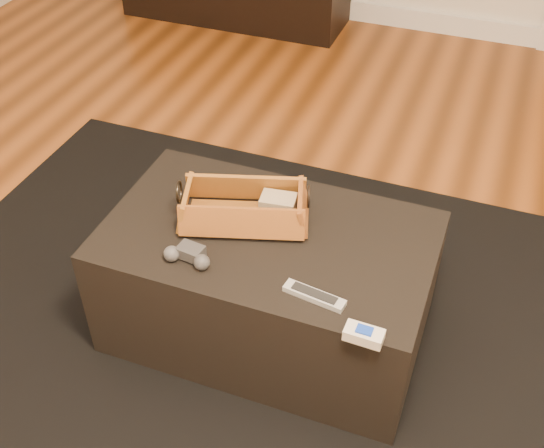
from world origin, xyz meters
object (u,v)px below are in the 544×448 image
(cream_gadget, at_px, (364,335))
(silver_remote, at_px, (314,295))
(tv_remote, at_px, (237,217))
(ottoman, at_px, (268,283))
(game_controller, at_px, (188,256))
(wicker_basket, at_px, (244,209))

(cream_gadget, bearing_deg, silver_remote, 150.19)
(tv_remote, bearing_deg, cream_gadget, -56.21)
(ottoman, xyz_separation_m, cream_gadget, (0.37, -0.30, 0.23))
(tv_remote, xyz_separation_m, game_controller, (-0.06, -0.21, -0.00))
(ottoman, xyz_separation_m, wicker_basket, (-0.09, 0.03, 0.26))
(wicker_basket, height_order, game_controller, wicker_basket)
(ottoman, relative_size, game_controller, 6.94)
(game_controller, distance_m, cream_gadget, 0.55)
(wicker_basket, distance_m, game_controller, 0.24)
(silver_remote, height_order, cream_gadget, cream_gadget)
(tv_remote, relative_size, silver_remote, 1.15)
(ottoman, distance_m, silver_remote, 0.37)
(tv_remote, relative_size, cream_gadget, 2.02)
(wicker_basket, bearing_deg, cream_gadget, -35.34)
(wicker_basket, height_order, silver_remote, wicker_basket)
(wicker_basket, distance_m, silver_remote, 0.39)
(ottoman, distance_m, cream_gadget, 0.53)
(wicker_basket, bearing_deg, game_controller, -109.09)
(ottoman, distance_m, tv_remote, 0.26)
(wicker_basket, bearing_deg, tv_remote, -125.79)
(tv_remote, xyz_separation_m, wicker_basket, (0.01, 0.02, 0.02))
(wicker_basket, xyz_separation_m, cream_gadget, (0.47, -0.33, -0.03))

